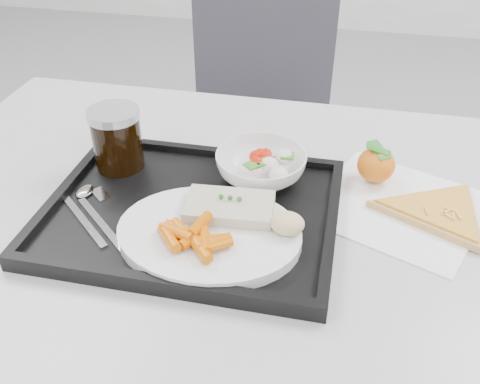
{
  "coord_description": "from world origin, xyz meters",
  "views": [
    {
      "loc": [
        0.14,
        -0.39,
        1.27
      ],
      "look_at": [
        -0.0,
        0.31,
        0.77
      ],
      "focal_mm": 40.0,
      "sensor_mm": 36.0,
      "label": 1
    }
  ],
  "objects_px": {
    "tray": "(192,212)",
    "tangerine": "(376,165)",
    "dinner_plate": "(209,234)",
    "salad_bowl": "(261,166)",
    "chair": "(257,115)",
    "pizza_slice": "(438,211)",
    "table": "(242,236)",
    "cola_glass": "(117,138)"
  },
  "relations": [
    {
      "from": "tangerine",
      "to": "pizza_slice",
      "type": "bearing_deg",
      "value": -38.5
    },
    {
      "from": "dinner_plate",
      "to": "tangerine",
      "type": "height_order",
      "value": "tangerine"
    },
    {
      "from": "pizza_slice",
      "to": "tangerine",
      "type": "bearing_deg",
      "value": 141.5
    },
    {
      "from": "table",
      "to": "dinner_plate",
      "type": "bearing_deg",
      "value": -102.36
    },
    {
      "from": "chair",
      "to": "dinner_plate",
      "type": "bearing_deg",
      "value": -84.4
    },
    {
      "from": "dinner_plate",
      "to": "cola_glass",
      "type": "height_order",
      "value": "cola_glass"
    },
    {
      "from": "chair",
      "to": "tray",
      "type": "distance_m",
      "value": 0.8
    },
    {
      "from": "tangerine",
      "to": "table",
      "type": "bearing_deg",
      "value": -151.99
    },
    {
      "from": "chair",
      "to": "tray",
      "type": "bearing_deg",
      "value": -87.25
    },
    {
      "from": "tangerine",
      "to": "pizza_slice",
      "type": "height_order",
      "value": "tangerine"
    },
    {
      "from": "table",
      "to": "tangerine",
      "type": "relative_size",
      "value": 16.08
    },
    {
      "from": "dinner_plate",
      "to": "pizza_slice",
      "type": "relative_size",
      "value": 1.21
    },
    {
      "from": "dinner_plate",
      "to": "tangerine",
      "type": "bearing_deg",
      "value": 43.65
    },
    {
      "from": "tray",
      "to": "tangerine",
      "type": "xyz_separation_m",
      "value": [
        0.28,
        0.16,
        0.03
      ]
    },
    {
      "from": "chair",
      "to": "salad_bowl",
      "type": "xyz_separation_m",
      "value": [
        0.13,
        -0.66,
        0.25
      ]
    },
    {
      "from": "table",
      "to": "dinner_plate",
      "type": "height_order",
      "value": "dinner_plate"
    },
    {
      "from": "dinner_plate",
      "to": "tangerine",
      "type": "xyz_separation_m",
      "value": [
        0.23,
        0.22,
        0.01
      ]
    },
    {
      "from": "salad_bowl",
      "to": "pizza_slice",
      "type": "height_order",
      "value": "salad_bowl"
    },
    {
      "from": "chair",
      "to": "tray",
      "type": "xyz_separation_m",
      "value": [
        0.04,
        -0.77,
        0.22
      ]
    },
    {
      "from": "tangerine",
      "to": "pizza_slice",
      "type": "distance_m",
      "value": 0.13
    },
    {
      "from": "chair",
      "to": "tangerine",
      "type": "xyz_separation_m",
      "value": [
        0.32,
        -0.61,
        0.25
      ]
    },
    {
      "from": "table",
      "to": "pizza_slice",
      "type": "relative_size",
      "value": 5.4
    },
    {
      "from": "dinner_plate",
      "to": "salad_bowl",
      "type": "xyz_separation_m",
      "value": [
        0.04,
        0.17,
        0.01
      ]
    },
    {
      "from": "tray",
      "to": "cola_glass",
      "type": "relative_size",
      "value": 4.17
    },
    {
      "from": "table",
      "to": "salad_bowl",
      "type": "distance_m",
      "value": 0.12
    },
    {
      "from": "dinner_plate",
      "to": "salad_bowl",
      "type": "distance_m",
      "value": 0.18
    },
    {
      "from": "table",
      "to": "chair",
      "type": "bearing_deg",
      "value": 98.37
    },
    {
      "from": "pizza_slice",
      "to": "cola_glass",
      "type": "bearing_deg",
      "value": 178.33
    },
    {
      "from": "tray",
      "to": "cola_glass",
      "type": "height_order",
      "value": "cola_glass"
    },
    {
      "from": "cola_glass",
      "to": "table",
      "type": "bearing_deg",
      "value": -11.98
    },
    {
      "from": "pizza_slice",
      "to": "dinner_plate",
      "type": "bearing_deg",
      "value": -156.55
    },
    {
      "from": "salad_bowl",
      "to": "cola_glass",
      "type": "relative_size",
      "value": 1.41
    },
    {
      "from": "chair",
      "to": "tangerine",
      "type": "height_order",
      "value": "chair"
    },
    {
      "from": "tray",
      "to": "tangerine",
      "type": "relative_size",
      "value": 6.03
    },
    {
      "from": "chair",
      "to": "tangerine",
      "type": "distance_m",
      "value": 0.73
    },
    {
      "from": "table",
      "to": "cola_glass",
      "type": "distance_m",
      "value": 0.27
    },
    {
      "from": "dinner_plate",
      "to": "pizza_slice",
      "type": "distance_m",
      "value": 0.36
    },
    {
      "from": "salad_bowl",
      "to": "cola_glass",
      "type": "xyz_separation_m",
      "value": [
        -0.25,
        -0.01,
        0.03
      ]
    },
    {
      "from": "salad_bowl",
      "to": "tangerine",
      "type": "distance_m",
      "value": 0.2
    },
    {
      "from": "chair",
      "to": "pizza_slice",
      "type": "bearing_deg",
      "value": -58.91
    },
    {
      "from": "table",
      "to": "tray",
      "type": "bearing_deg",
      "value": -144.86
    },
    {
      "from": "table",
      "to": "cola_glass",
      "type": "height_order",
      "value": "cola_glass"
    }
  ]
}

